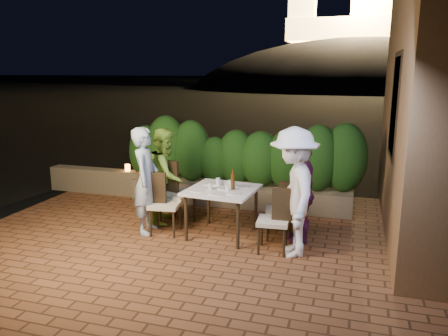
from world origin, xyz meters
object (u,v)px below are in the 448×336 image
at_px(dining_table, 222,212).
at_px(chair_right_back, 280,210).
at_px(diner_blue, 146,181).
at_px(chair_left_back, 177,193).
at_px(diner_purple, 302,192).
at_px(beer_bottle, 233,179).
at_px(chair_right_front, 273,220).
at_px(diner_green, 166,175).
at_px(diner_white, 294,192).
at_px(parapet_lamp, 128,168).
at_px(bowl, 227,183).
at_px(chair_left_front, 165,203).

distance_m(dining_table, chair_right_back, 0.88).
bearing_deg(diner_blue, dining_table, -92.96).
distance_m(chair_left_back, diner_purple, 2.07).
xyz_separation_m(beer_bottle, chair_right_back, (0.69, 0.16, -0.46)).
xyz_separation_m(chair_right_front, diner_green, (-1.95, 0.74, 0.33)).
xyz_separation_m(chair_left_back, chair_right_front, (1.73, -0.66, -0.07)).
relative_size(dining_table, diner_white, 0.56).
bearing_deg(parapet_lamp, beer_bottle, -30.62).
bearing_deg(chair_left_back, beer_bottle, -1.16).
height_order(beer_bottle, diner_white, diner_white).
height_order(chair_right_front, parapet_lamp, chair_right_front).
relative_size(beer_bottle, diner_blue, 0.19).
height_order(chair_right_front, diner_white, diner_white).
relative_size(beer_bottle, diner_white, 0.18).
bearing_deg(beer_bottle, diner_white, -22.32).
relative_size(bowl, diner_purple, 0.11).
bearing_deg(chair_left_front, diner_blue, 176.21).
bearing_deg(diner_white, parapet_lamp, -135.85).
bearing_deg(bowl, diner_white, -30.61).
bearing_deg(diner_white, diner_green, -126.27).
relative_size(bowl, chair_left_back, 0.16).
xyz_separation_m(chair_left_front, diner_green, (-0.22, 0.55, 0.31)).
bearing_deg(chair_left_back, chair_left_front, -76.93).
distance_m(diner_green, diner_white, 2.36).
bearing_deg(diner_blue, chair_right_back, -92.28).
bearing_deg(diner_purple, diner_green, -114.29).
relative_size(bowl, chair_left_front, 0.17).
relative_size(chair_left_front, diner_purple, 0.65).
distance_m(diner_blue, diner_purple, 2.39).
distance_m(chair_right_back, diner_blue, 2.10).
xyz_separation_m(beer_bottle, bowl, (-0.17, 0.27, -0.14)).
bearing_deg(chair_right_front, dining_table, -27.92).
bearing_deg(diner_white, chair_left_back, -126.06).
bearing_deg(beer_bottle, chair_right_front, -28.46).
height_order(dining_table, parapet_lamp, dining_table).
bearing_deg(dining_table, chair_right_back, 10.97).
relative_size(diner_purple, parapet_lamp, 10.74).
relative_size(chair_right_front, diner_white, 0.52).
xyz_separation_m(chair_left_back, parapet_lamp, (-1.64, 1.30, 0.04)).
height_order(chair_left_back, diner_white, diner_white).
bearing_deg(diner_purple, chair_right_front, -51.08).
xyz_separation_m(dining_table, bowl, (-0.00, 0.29, 0.40)).
bearing_deg(bowl, chair_left_back, 179.55).
relative_size(chair_right_back, parapet_lamp, 6.35).
relative_size(beer_bottle, diner_purple, 0.21).
height_order(bowl, diner_purple, diner_purple).
distance_m(chair_left_back, diner_white, 2.14).
relative_size(diner_blue, parapet_lamp, 11.92).
distance_m(chair_left_back, chair_right_front, 1.85).
height_order(bowl, diner_white, diner_white).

